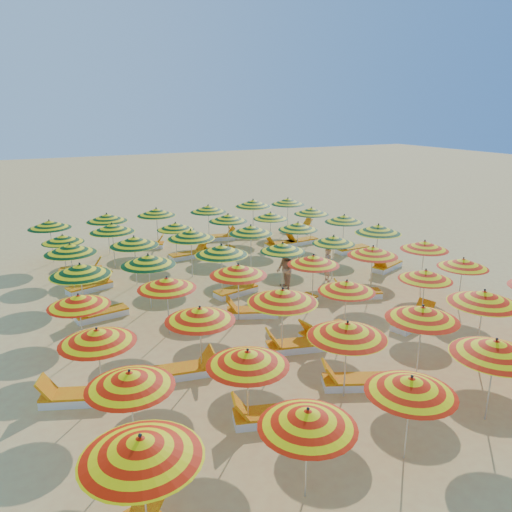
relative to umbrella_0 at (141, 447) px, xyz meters
name	(u,v)px	position (x,y,z in m)	size (l,w,h in m)	color
ground	(262,302)	(6.41, 8.44, -1.82)	(120.00, 120.00, 0.00)	#DEBA62
umbrella_0	(141,447)	(0.00, 0.00, 0.00)	(2.34, 2.34, 2.06)	silver
umbrella_1	(308,419)	(2.81, -0.29, -0.18)	(2.02, 2.02, 1.86)	silver
umbrella_2	(411,385)	(5.14, -0.30, -0.16)	(2.22, 2.22, 1.88)	silver
umbrella_3	(496,348)	(7.69, -0.12, -0.03)	(2.39, 2.39, 2.02)	silver
umbrella_6	(130,379)	(0.35, 2.33, -0.16)	(2.29, 2.29, 1.88)	silver
umbrella_7	(248,358)	(2.78, 2.05, -0.14)	(1.94, 1.94, 1.90)	silver
umbrella_8	(347,330)	(5.38, 2.08, -0.05)	(2.49, 2.49, 2.01)	silver
umbrella_9	(423,313)	(7.74, 2.08, -0.07)	(2.33, 2.33, 1.98)	silver
umbrella_10	(484,297)	(9.95, 2.06, -0.02)	(2.56, 2.56, 2.04)	silver
umbrella_12	(97,336)	(0.10, 4.56, -0.14)	(1.85, 1.85, 1.91)	silver
umbrella_13	(200,314)	(2.67, 4.65, -0.11)	(2.15, 2.15, 1.93)	silver
umbrella_14	(283,296)	(5.04, 4.55, 0.01)	(2.38, 2.38, 2.08)	silver
umbrella_15	(347,286)	(7.42, 4.86, -0.20)	(1.93, 1.93, 1.83)	silver
umbrella_16	(425,275)	(10.35, 4.61, -0.21)	(1.83, 1.83, 1.82)	silver
umbrella_17	(463,263)	(12.43, 4.97, -0.21)	(2.17, 2.17, 1.82)	silver
umbrella_18	(79,301)	(0.05, 7.24, -0.20)	(2.29, 2.29, 1.83)	silver
umbrella_19	(167,283)	(2.61, 7.37, -0.14)	(2.02, 2.02, 1.90)	silver
umbrella_20	(238,270)	(4.98, 7.36, -0.07)	(1.95, 1.95, 1.98)	silver
umbrella_21	(313,260)	(7.85, 7.35, -0.13)	(2.17, 2.17, 1.92)	silver
umbrella_22	(373,251)	(10.35, 7.24, -0.10)	(1.96, 1.96, 1.95)	silver
umbrella_23	(425,245)	(12.69, 7.05, -0.12)	(2.04, 2.04, 1.92)	silver
umbrella_24	(80,270)	(0.40, 9.44, 0.00)	(2.11, 2.11, 2.06)	silver
umbrella_25	(148,260)	(2.66, 9.68, -0.06)	(2.31, 2.31, 2.00)	silver
umbrella_26	(221,250)	(5.32, 9.55, 0.00)	(2.42, 2.42, 2.06)	silver
umbrella_27	(283,247)	(7.81, 9.46, -0.19)	(2.25, 2.25, 1.85)	silver
umbrella_28	(334,240)	(10.21, 9.52, -0.19)	(2.16, 2.16, 1.84)	silver
umbrella_29	(378,229)	(12.47, 9.50, 0.02)	(2.19, 2.19, 2.08)	silver
umbrella_30	(70,249)	(0.45, 12.34, -0.05)	(2.19, 2.19, 2.01)	silver
umbrella_31	(134,241)	(2.80, 12.34, -0.04)	(2.21, 2.21, 2.02)	silver
umbrella_32	(191,234)	(5.09, 12.23, 0.00)	(2.49, 2.49, 2.07)	silver
umbrella_33	(251,230)	(7.69, 12.00, -0.04)	(2.11, 2.11, 2.02)	silver
umbrella_34	(298,226)	(10.08, 12.08, -0.15)	(2.03, 2.03, 1.89)	silver
umbrella_35	(344,219)	(12.74, 12.28, -0.11)	(2.07, 2.07, 1.94)	silver
umbrella_36	(63,239)	(0.42, 14.75, -0.23)	(1.83, 1.83, 1.80)	silver
umbrella_37	(112,228)	(2.45, 14.85, -0.02)	(2.42, 2.42, 2.04)	silver
umbrella_38	(176,226)	(5.26, 14.82, -0.23)	(2.10, 2.10, 1.80)	silver
umbrella_39	(228,218)	(7.87, 14.84, -0.09)	(2.45, 2.45, 1.96)	silver
umbrella_40	(271,216)	(10.13, 14.79, -0.20)	(1.97, 1.97, 1.84)	silver
umbrella_41	(311,211)	(12.42, 14.63, -0.14)	(2.30, 2.30, 1.90)	silver
umbrella_42	(49,224)	(0.12, 17.00, -0.06)	(2.12, 2.12, 1.99)	silver
umbrella_43	(107,218)	(2.66, 17.15, -0.03)	(2.04, 2.04, 2.03)	silver
umbrella_44	(156,212)	(5.08, 17.32, -0.02)	(1.95, 1.95, 2.04)	silver
umbrella_45	(208,209)	(7.78, 17.21, -0.07)	(2.21, 2.21, 1.98)	silver
umbrella_46	(253,203)	(10.32, 17.13, 0.02)	(2.48, 2.48, 2.08)	silver
umbrella_47	(288,201)	(12.53, 17.23, -0.08)	(2.16, 2.16, 1.98)	silver
lounger_2	(269,416)	(3.28, 1.99, -1.66)	(1.83, 1.04, 0.69)	white
lounger_3	(355,381)	(5.89, 2.30, -1.66)	(1.82, 1.23, 0.69)	white
lounger_4	(76,397)	(-0.49, 4.71, -1.66)	(1.82, 1.17, 0.69)	white
lounger_5	(182,371)	(2.17, 4.76, -1.66)	(1.81, 0.87, 0.69)	white
lounger_6	(295,345)	(5.54, 4.68, -1.66)	(1.82, 0.98, 0.69)	white
lounger_7	(324,332)	(6.83, 5.06, -1.66)	(1.80, 0.85, 0.69)	white
lounger_8	(413,321)	(9.84, 4.44, -1.66)	(1.83, 1.04, 0.69)	white
lounger_9	(251,312)	(5.49, 7.47, -1.66)	(1.82, 1.21, 0.69)	white
lounger_10	(295,302)	(7.25, 7.54, -1.66)	(1.82, 0.98, 0.69)	white
lounger_11	(357,293)	(9.75, 7.27, -1.66)	(1.83, 1.13, 0.69)	white
lounger_12	(100,314)	(0.91, 9.57, -1.66)	(1.80, 0.82, 0.69)	white
lounger_13	(237,290)	(5.91, 9.55, -1.66)	(1.82, 0.94, 0.69)	white
lounger_14	(387,266)	(12.97, 9.38, -1.66)	(1.82, 1.17, 0.69)	white
lounger_15	(91,287)	(1.04, 12.44, -1.66)	(1.83, 1.05, 0.69)	white
lounger_16	(351,249)	(13.24, 12.24, -1.66)	(1.76, 0.66, 0.69)	white
lounger_17	(82,270)	(1.02, 14.66, -1.66)	(1.83, 1.09, 0.69)	white
lounger_18	(189,255)	(5.86, 14.87, -1.66)	(1.78, 0.74, 0.69)	white
lounger_19	(216,250)	(7.27, 14.96, -1.66)	(1.79, 0.77, 0.69)	white
lounger_20	(281,244)	(10.63, 14.57, -1.66)	(1.74, 0.59, 0.69)	white
lounger_21	(301,241)	(11.82, 14.61, -1.66)	(1.78, 0.74, 0.69)	white
lounger_22	(148,245)	(4.58, 17.46, -1.66)	(1.82, 1.23, 0.69)	white
lounger_23	(219,237)	(8.38, 17.26, -1.66)	(1.81, 0.93, 0.69)	white
lounger_24	(243,235)	(9.72, 17.10, -1.66)	(1.82, 1.17, 0.69)	white
lounger_25	(298,228)	(13.13, 17.12, -1.66)	(1.74, 0.61, 0.69)	white
beachgoer_b	(285,270)	(7.81, 9.26, -1.04)	(0.76, 0.59, 1.56)	tan
beachgoer_a	(328,265)	(9.84, 9.30, -1.13)	(0.50, 0.33, 1.37)	tan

